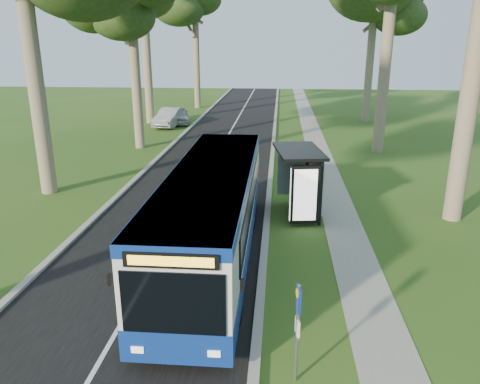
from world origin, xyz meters
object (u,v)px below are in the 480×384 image
object	(u,v)px
bus	(213,214)
bus_stop_sign	(298,322)
car_white	(177,115)
litter_bin	(299,198)
bus_shelter	(302,172)
car_silver	(170,117)

from	to	relation	value
bus	bus_stop_sign	xyz separation A→B (m)	(2.55, -5.64, -0.16)
bus_stop_sign	car_white	distance (m)	33.31
litter_bin	car_white	xyz separation A→B (m)	(-9.85, 21.00, 0.29)
bus_shelter	car_silver	xyz separation A→B (m)	(-10.20, 20.72, -1.18)
bus	bus_stop_sign	size ratio (longest dim) A/B	5.10
bus	litter_bin	distance (m)	6.21
bus_stop_sign	litter_bin	distance (m)	11.00
bus	bus_shelter	bearing A→B (deg)	53.71
bus_shelter	car_silver	size ratio (longest dim) A/B	0.74
bus_shelter	litter_bin	size ratio (longest dim) A/B	4.04
bus_stop_sign	car_white	xyz separation A→B (m)	(-9.41, 31.95, -0.72)
bus_stop_sign	car_silver	distance (m)	32.02
bus	car_silver	size ratio (longest dim) A/B	2.52
bus	car_silver	world-z (taller)	bus
bus_shelter	litter_bin	xyz separation A→B (m)	(-0.04, 1.17, -1.51)
bus	bus_shelter	size ratio (longest dim) A/B	3.41
car_silver	litter_bin	bearing A→B (deg)	-55.94
bus	car_white	world-z (taller)	bus
car_white	car_silver	bearing A→B (deg)	-119.07
bus_stop_sign	car_white	size ratio (longest dim) A/B	0.54
litter_bin	car_white	world-z (taller)	car_white
bus_stop_sign	bus_shelter	distance (m)	9.81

